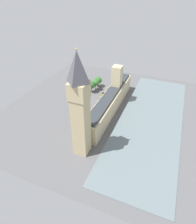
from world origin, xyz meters
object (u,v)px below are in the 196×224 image
(clock_tower, at_px, (80,107))
(car_yellow_cab_trailing, at_px, (103,94))
(double_decker_bus_opposite_hall, at_px, (83,118))
(plane_tree_under_trees, at_px, (98,80))
(pedestrian_kerbside, at_px, (114,88))
(plane_tree_midblock, at_px, (91,85))
(car_white_near_tower, at_px, (100,100))
(pedestrian_by_river_gate, at_px, (80,134))
(plane_tree_far_end, at_px, (96,83))
(pedestrian_leading, at_px, (84,130))
(parliament_building, at_px, (111,100))
(street_lamp_corner, at_px, (74,108))

(clock_tower, xyz_separation_m, car_yellow_cab_trailing, (12.75, -65.47, -29.91))
(double_decker_bus_opposite_hall, relative_size, plane_tree_under_trees, 1.10)
(pedestrian_kerbside, bearing_deg, plane_tree_midblock, 7.66)
(car_white_near_tower, distance_m, pedestrian_kerbside, 24.34)
(pedestrian_by_river_gate, bearing_deg, plane_tree_far_end, 23.41)
(pedestrian_kerbside, relative_size, plane_tree_under_trees, 0.16)
(double_decker_bus_opposite_hall, height_order, pedestrian_by_river_gate, double_decker_bus_opposite_hall)
(double_decker_bus_opposite_hall, distance_m, pedestrian_leading, 10.37)
(car_white_near_tower, relative_size, plane_tree_far_end, 0.40)
(pedestrian_leading, bearing_deg, car_yellow_cab_trailing, 90.59)
(plane_tree_midblock, bearing_deg, clock_tower, 109.78)
(pedestrian_kerbside, xyz_separation_m, plane_tree_midblock, (16.31, 13.36, 6.50))
(double_decker_bus_opposite_hall, xyz_separation_m, pedestrian_leading, (-5.36, 8.67, -1.93))
(parliament_building, height_order, pedestrian_leading, parliament_building)
(car_yellow_cab_trailing, height_order, street_lamp_corner, street_lamp_corner)
(street_lamp_corner, bearing_deg, pedestrian_kerbside, -108.07)
(clock_tower, distance_m, street_lamp_corner, 47.38)
(plane_tree_under_trees, bearing_deg, parliament_building, 126.69)
(clock_tower, relative_size, pedestrian_by_river_gate, 38.15)
(car_yellow_cab_trailing, distance_m, pedestrian_leading, 49.24)
(car_white_near_tower, height_order, plane_tree_midblock, plane_tree_midblock)
(car_yellow_cab_trailing, bearing_deg, street_lamp_corner, -108.82)
(parliament_building, height_order, street_lamp_corner, parliament_building)
(parliament_building, distance_m, pedestrian_kerbside, 33.91)
(clock_tower, height_order, car_yellow_cab_trailing, clock_tower)
(plane_tree_far_end, xyz_separation_m, plane_tree_midblock, (1.65, 5.18, -0.26))
(clock_tower, xyz_separation_m, plane_tree_midblock, (23.62, -65.67, -23.62))
(parliament_building, xyz_separation_m, pedestrian_kerbside, (7.80, -32.18, -7.34))
(clock_tower, bearing_deg, double_decker_bus_opposite_hall, -63.86)
(parliament_building, relative_size, clock_tower, 1.32)
(pedestrian_by_river_gate, xyz_separation_m, plane_tree_far_end, (14.18, -59.66, 6.74))
(double_decker_bus_opposite_hall, xyz_separation_m, street_lamp_corner, (10.29, -6.73, 1.52))
(pedestrian_by_river_gate, xyz_separation_m, street_lamp_corner, (14.89, -20.76, 3.46))
(pedestrian_by_river_gate, relative_size, plane_tree_far_end, 0.15)
(car_yellow_cab_trailing, relative_size, plane_tree_under_trees, 0.44)
(double_decker_bus_opposite_hall, distance_m, pedestrian_kerbside, 54.08)
(plane_tree_far_end, distance_m, plane_tree_under_trees, 6.96)
(parliament_building, xyz_separation_m, pedestrian_by_river_gate, (8.28, 35.66, -7.32))
(plane_tree_midblock, distance_m, street_lamp_corner, 33.86)
(pedestrian_leading, relative_size, plane_tree_far_end, 0.15)
(parliament_building, relative_size, car_yellow_cab_trailing, 18.70)
(street_lamp_corner, bearing_deg, car_white_near_tower, -115.90)
(parliament_building, xyz_separation_m, street_lamp_corner, (23.16, 14.90, -3.86))
(clock_tower, bearing_deg, parliament_building, -90.60)
(double_decker_bus_opposite_hall, relative_size, pedestrian_leading, 6.76)
(plane_tree_under_trees, distance_m, street_lamp_corner, 45.84)
(plane_tree_far_end, bearing_deg, pedestrian_kerbside, -150.85)
(car_yellow_cab_trailing, bearing_deg, plane_tree_under_trees, 126.21)
(pedestrian_leading, bearing_deg, pedestrian_by_river_gate, -104.21)
(pedestrian_leading, distance_m, pedestrian_by_river_gate, 5.42)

